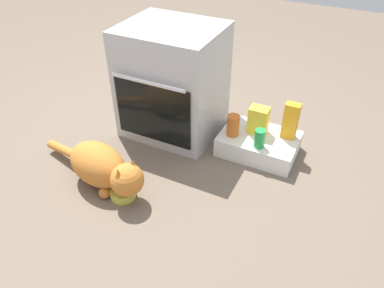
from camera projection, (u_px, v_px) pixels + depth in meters
The scene contains 9 objects.
ground at pixel (142, 169), 2.28m from camera, with size 8.00×8.00×0.00m, color #6B5B4C.
oven at pixel (173, 82), 2.43m from camera, with size 0.62×0.58×0.74m.
pantry_cabinet at pixel (259, 144), 2.39m from camera, with size 0.49×0.35×0.13m, color white.
food_bowl at pixel (123, 192), 2.08m from camera, with size 0.15×0.15×0.08m.
cat at pixel (103, 167), 2.08m from camera, with size 0.83×0.33×0.27m.
snack_bag at pixel (258, 120), 2.33m from camera, with size 0.12×0.09×0.18m, color yellow.
soda_can at pixel (260, 138), 2.22m from camera, with size 0.07×0.07×0.12m, color green.
sauce_jar at pixel (233, 125), 2.32m from camera, with size 0.08×0.08×0.14m, color #D16023.
juice_carton at pixel (291, 121), 2.27m from camera, with size 0.09×0.06×0.24m, color orange.
Camera 1 is at (1.05, -1.41, 1.50)m, focal length 34.30 mm.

